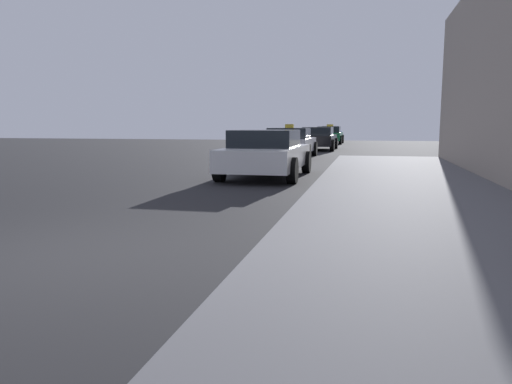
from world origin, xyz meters
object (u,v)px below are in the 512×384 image
(car_green, at_px, (329,135))
(car_blue, at_px, (331,133))
(car_black, at_px, (318,138))
(car_silver, at_px, (290,142))
(car_white, at_px, (266,153))

(car_green, distance_m, car_blue, 8.35)
(car_black, distance_m, car_blue, 17.54)
(car_silver, relative_size, car_blue, 0.94)
(car_silver, xyz_separation_m, car_black, (0.56, 6.64, 0.00))
(car_black, xyz_separation_m, car_green, (-0.10, 9.19, 0.00))
(car_white, xyz_separation_m, car_green, (-0.14, 23.78, 0.00))
(car_green, bearing_deg, car_blue, 93.20)
(car_white, xyz_separation_m, car_silver, (-0.61, 7.95, -0.00))
(car_silver, height_order, car_black, car_silver)
(car_black, height_order, car_green, car_green)
(car_white, xyz_separation_m, car_black, (-0.05, 14.59, 0.00))
(car_white, relative_size, car_green, 0.98)
(car_silver, xyz_separation_m, car_blue, (-0.00, 24.17, -0.00))
(car_silver, xyz_separation_m, car_green, (0.47, 15.83, 0.00))
(car_white, xyz_separation_m, car_blue, (-0.61, 32.12, -0.00))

